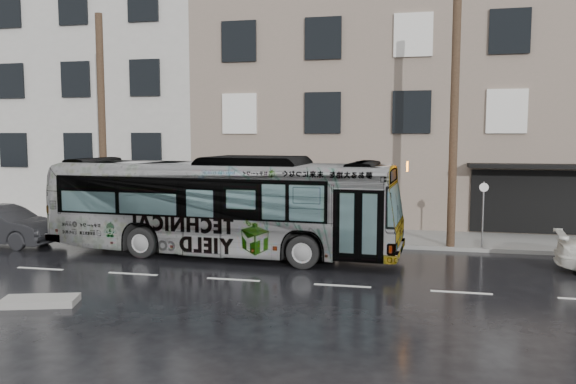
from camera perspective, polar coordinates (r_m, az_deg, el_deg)
name	(u,v)px	position (r m, az deg, el deg)	size (l,w,h in m)	color
ground	(256,261)	(19.00, -3.25, -7.03)	(120.00, 120.00, 0.00)	black
sidewalk	(287,234)	(23.65, -0.06, -4.31)	(90.00, 3.60, 0.15)	gray
building_taupe	(412,111)	(30.58, 12.44, 8.02)	(20.00, 12.00, 11.00)	#766B5A
building_grey	(43,76)	(39.63, -23.66, 10.74)	(26.00, 15.00, 16.00)	#BCB9B1
utility_pole_front	(454,123)	(21.21, 16.51, 6.72)	(0.30, 0.30, 9.00)	#4A3625
utility_pole_rear	(102,125)	(24.57, -18.37, 6.49)	(0.30, 0.30, 9.00)	#4A3625
sign_post	(483,215)	(21.50, 19.19, -2.20)	(0.06, 0.06, 2.40)	slate
bus	(222,206)	(19.87, -6.76, -1.40)	(2.93, 12.52, 3.49)	#B2B2B2
dark_sedan	(2,226)	(24.22, -27.04, -3.06)	(1.61, 4.60, 1.52)	black
slush_pile	(40,301)	(15.49, -23.91, -10.11)	(1.80, 0.80, 0.18)	#A09D98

